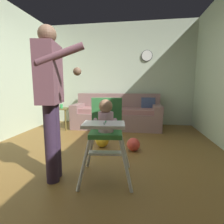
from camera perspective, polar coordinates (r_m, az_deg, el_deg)
ground at (r=2.50m, az=-6.40°, el=-18.23°), size 5.65×7.10×0.10m
wall_far at (r=4.97m, az=1.90°, el=12.06°), size 4.85×0.06×2.74m
couch at (r=4.51m, az=1.69°, el=-0.87°), size 2.20×0.86×0.86m
high_chair at (r=1.98m, az=-1.96°, el=-3.95°), size 0.67×0.77×0.94m
adult_standing at (r=2.03m, az=-19.27°, el=4.90°), size 0.57×0.50×1.70m
toy_ball at (r=2.97m, az=7.01°, el=-10.45°), size 0.22×0.22×0.22m
toy_ball_second at (r=3.13m, az=-3.22°, el=-9.25°), size 0.24×0.24×0.24m
side_table at (r=4.52m, az=-16.10°, el=-0.54°), size 0.40×0.40×0.52m
sippy_cup at (r=4.49m, az=-16.19°, el=1.85°), size 0.07×0.07×0.10m
wall_clock at (r=4.95m, az=11.30°, el=17.58°), size 0.29×0.04×0.29m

